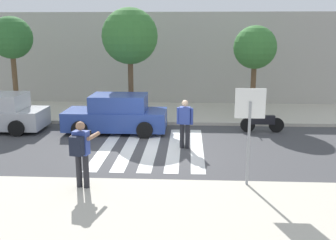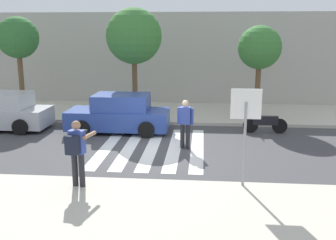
% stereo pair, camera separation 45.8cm
% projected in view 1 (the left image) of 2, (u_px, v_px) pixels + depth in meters
% --- Properties ---
extents(ground_plane, '(120.00, 120.00, 0.00)m').
position_uv_depth(ground_plane, '(151.00, 149.00, 13.77)').
color(ground_plane, '#424244').
extents(sidewalk_near, '(60.00, 6.00, 0.14)m').
position_uv_depth(sidewalk_near, '(121.00, 238.00, 7.72)').
color(sidewalk_near, beige).
rests_on(sidewalk_near, ground).
extents(sidewalk_far, '(60.00, 4.80, 0.14)m').
position_uv_depth(sidewalk_far, '(163.00, 112.00, 19.59)').
color(sidewalk_far, beige).
rests_on(sidewalk_far, ground).
extents(building_facade_far, '(56.00, 4.00, 5.03)m').
position_uv_depth(building_facade_far, '(167.00, 57.00, 23.33)').
color(building_facade_far, '#ADA89E').
rests_on(building_facade_far, ground).
extents(crosswalk_stripe_0, '(0.44, 5.20, 0.01)m').
position_uv_depth(crosswalk_stripe_0, '(107.00, 147.00, 14.04)').
color(crosswalk_stripe_0, silver).
rests_on(crosswalk_stripe_0, ground).
extents(crosswalk_stripe_1, '(0.44, 5.20, 0.01)m').
position_uv_depth(crosswalk_stripe_1, '(129.00, 147.00, 14.00)').
color(crosswalk_stripe_1, silver).
rests_on(crosswalk_stripe_1, ground).
extents(crosswalk_stripe_2, '(0.44, 5.20, 0.01)m').
position_uv_depth(crosswalk_stripe_2, '(152.00, 147.00, 13.96)').
color(crosswalk_stripe_2, silver).
rests_on(crosswalk_stripe_2, ground).
extents(crosswalk_stripe_3, '(0.44, 5.20, 0.01)m').
position_uv_depth(crosswalk_stripe_3, '(174.00, 148.00, 13.92)').
color(crosswalk_stripe_3, silver).
rests_on(crosswalk_stripe_3, ground).
extents(crosswalk_stripe_4, '(0.44, 5.20, 0.01)m').
position_uv_depth(crosswalk_stripe_4, '(197.00, 148.00, 13.88)').
color(crosswalk_stripe_4, silver).
rests_on(crosswalk_stripe_4, ground).
extents(stop_sign, '(0.76, 0.08, 2.52)m').
position_uv_depth(stop_sign, '(250.00, 115.00, 9.86)').
color(stop_sign, gray).
rests_on(stop_sign, sidewalk_near).
extents(photographer_with_backpack, '(0.69, 0.92, 1.72)m').
position_uv_depth(photographer_with_backpack, '(81.00, 149.00, 9.82)').
color(photographer_with_backpack, '#232328').
rests_on(photographer_with_backpack, sidewalk_near).
extents(pedestrian_crossing, '(0.57, 0.30, 1.72)m').
position_uv_depth(pedestrian_crossing, '(185.00, 121.00, 13.67)').
color(pedestrian_crossing, '#232328').
rests_on(pedestrian_crossing, ground).
extents(parked_car_blue, '(4.10, 1.92, 1.55)m').
position_uv_depth(parked_car_blue, '(117.00, 115.00, 15.93)').
color(parked_car_blue, '#284293').
rests_on(parked_car_blue, ground).
extents(motorcycle, '(1.76, 0.60, 0.87)m').
position_uv_depth(motorcycle, '(262.00, 122.00, 15.98)').
color(motorcycle, black).
rests_on(motorcycle, ground).
extents(street_tree_west, '(1.96, 1.96, 4.58)m').
position_uv_depth(street_tree_west, '(11.00, 39.00, 18.27)').
color(street_tree_west, brown).
rests_on(street_tree_west, sidewalk_far).
extents(street_tree_center, '(2.53, 2.53, 4.95)m').
position_uv_depth(street_tree_center, '(130.00, 36.00, 17.70)').
color(street_tree_center, brown).
rests_on(street_tree_center, sidewalk_far).
extents(street_tree_east, '(1.96, 1.96, 4.16)m').
position_uv_depth(street_tree_east, '(255.00, 48.00, 17.83)').
color(street_tree_east, brown).
rests_on(street_tree_east, sidewalk_far).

